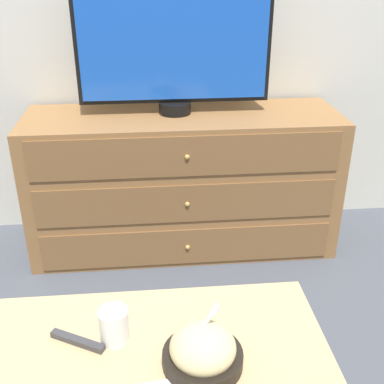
{
  "coord_description": "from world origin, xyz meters",
  "views": [
    {
      "loc": [
        -0.05,
        -2.6,
        1.46
      ],
      "look_at": [
        0.07,
        -1.27,
        0.8
      ],
      "focal_mm": 45.0,
      "sensor_mm": 36.0,
      "label": 1
    }
  ],
  "objects": [
    {
      "name": "ground_plane",
      "position": [
        0.0,
        0.0,
        0.0
      ],
      "size": [
        12.0,
        12.0,
        0.0
      ],
      "primitive_type": "plane",
      "color": "#474C56"
    },
    {
      "name": "tv",
      "position": [
        0.08,
        -0.25,
        1.08
      ],
      "size": [
        0.94,
        0.16,
        0.66
      ],
      "color": "black",
      "rests_on": "dresser"
    },
    {
      "name": "remote_control",
      "position": [
        -0.28,
        -1.56,
        0.5
      ],
      "size": [
        0.16,
        0.1,
        0.02
      ],
      "color": "#38383D",
      "rests_on": "coffee_table"
    },
    {
      "name": "drink_cup",
      "position": [
        -0.17,
        -1.56,
        0.54
      ],
      "size": [
        0.08,
        0.08,
        0.1
      ],
      "color": "#9E6638",
      "rests_on": "coffee_table"
    },
    {
      "name": "dresser",
      "position": [
        0.12,
        -0.28,
        0.37
      ],
      "size": [
        1.59,
        0.52,
        0.74
      ],
      "color": "olive",
      "rests_on": "ground_plane"
    },
    {
      "name": "takeout_bowl",
      "position": [
        0.06,
        -1.67,
        0.54
      ],
      "size": [
        0.21,
        0.21,
        0.16
      ],
      "color": "black",
      "rests_on": "coffee_table"
    },
    {
      "name": "coffee_table",
      "position": [
        -0.11,
        -1.63,
        0.43
      ],
      "size": [
        1.05,
        0.58,
        0.49
      ],
      "color": "tan",
      "rests_on": "ground_plane"
    }
  ]
}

